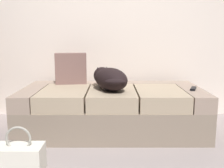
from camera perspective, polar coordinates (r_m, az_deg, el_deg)
back_wall at (r=3.30m, az=0.02°, el=17.80°), size 6.40×0.10×2.80m
couch at (r=2.73m, az=0.00°, el=-5.52°), size 1.82×0.91×0.45m
dog_dark at (r=2.59m, az=-0.61°, el=1.23°), size 0.44×0.62×0.22m
tv_remote at (r=2.71m, az=17.28°, el=-0.97°), size 0.10×0.16×0.02m
throw_pillow at (r=2.94m, az=-8.91°, el=3.35°), size 0.35×0.16×0.34m
handbag at (r=1.96m, az=-19.44°, el=-15.63°), size 0.32×0.18×0.38m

